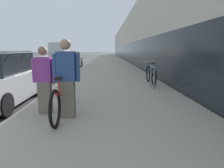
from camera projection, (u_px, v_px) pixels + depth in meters
sidewalk_slab at (109, 62)px, 24.44m from camera, size 4.65×70.00×0.16m
storefront_facade at (154, 41)px, 32.01m from camera, size 10.01×70.00×5.75m
lawn_strip at (15, 61)px, 28.09m from camera, size 6.30×70.00×0.03m
tandem_bicycle at (65, 96)px, 4.65m from camera, size 0.52×2.61×0.93m
person_rider at (67, 79)px, 4.25m from camera, size 0.57×0.22×1.69m
person_bystander at (44, 80)px, 4.56m from camera, size 0.52×0.20×1.54m
bike_rack_hoop at (153, 75)px, 7.53m from camera, size 0.05×0.60×0.84m
cruiser_bike_nearest at (151, 75)px, 8.54m from camera, size 0.52×1.87×0.95m
vintage_roadster_curbside at (53, 70)px, 11.69m from camera, size 1.90×3.89×1.00m
parked_sedan_far at (69, 61)px, 17.13m from camera, size 1.96×4.67×1.41m
moving_truck at (61, 51)px, 33.54m from camera, size 2.51×6.82×2.65m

